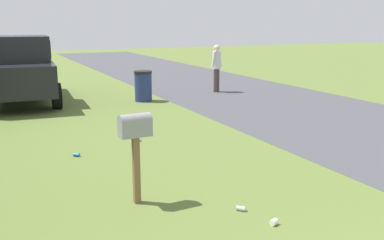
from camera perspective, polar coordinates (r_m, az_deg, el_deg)
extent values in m
cube|color=brown|center=(6.26, -7.19, -6.42)|extent=(0.09, 0.09, 0.97)
cube|color=gray|center=(6.09, -7.34, -1.12)|extent=(0.22, 0.45, 0.22)
cylinder|color=gray|center=(6.07, -7.37, -0.11)|extent=(0.22, 0.45, 0.20)
cube|color=red|center=(6.18, -7.67, -0.30)|extent=(0.02, 0.04, 0.18)
cube|color=black|center=(15.16, -21.26, 5.56)|extent=(5.34, 2.24, 0.90)
cube|color=black|center=(14.47, -21.51, 8.56)|extent=(1.89, 1.85, 0.76)
cube|color=black|center=(14.47, -21.51, 8.56)|extent=(1.84, 1.89, 0.53)
cube|color=black|center=(16.28, -18.36, 8.01)|extent=(2.71, 0.27, 0.12)
cylinder|color=black|center=(13.55, -17.06, 2.99)|extent=(0.78, 0.31, 0.76)
cylinder|color=black|center=(16.96, -17.98, 4.76)|extent=(0.78, 0.31, 0.76)
cylinder|color=navy|center=(14.29, -6.31, 4.21)|extent=(0.55, 0.55, 0.90)
cylinder|color=black|center=(14.23, -6.35, 6.16)|extent=(0.57, 0.57, 0.08)
cylinder|color=#4C4238|center=(16.06, 3.04, 5.10)|extent=(0.14, 0.14, 0.84)
cylinder|color=#4C4238|center=(16.18, 3.31, 5.15)|extent=(0.14, 0.14, 0.84)
cylinder|color=silver|center=(16.04, 3.20, 7.73)|extent=(0.30, 0.30, 0.63)
sphere|color=beige|center=(16.01, 3.22, 9.26)|extent=(0.23, 0.23, 0.23)
cylinder|color=silver|center=(15.87, 2.81, 7.80)|extent=(0.09, 0.17, 0.57)
cylinder|color=silver|center=(16.21, 3.59, 7.89)|extent=(0.09, 0.17, 0.57)
cylinder|color=white|center=(5.81, 10.52, -12.82)|extent=(0.11, 0.12, 0.08)
cylinder|color=silver|center=(9.56, -6.84, -2.54)|extent=(0.14, 0.11, 0.07)
cylinder|color=silver|center=(6.15, 6.32, -11.27)|extent=(0.13, 0.13, 0.07)
cylinder|color=blue|center=(8.71, -14.66, -4.37)|extent=(0.13, 0.13, 0.07)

